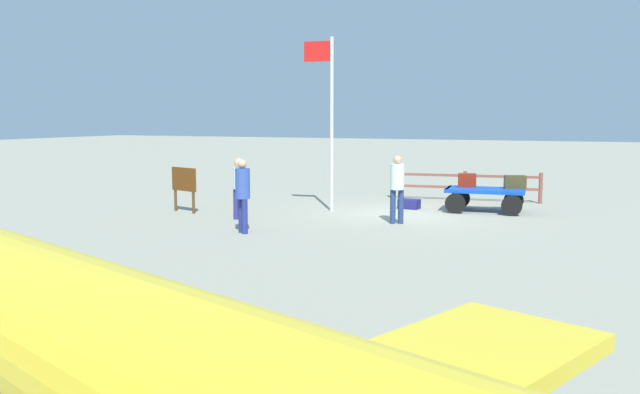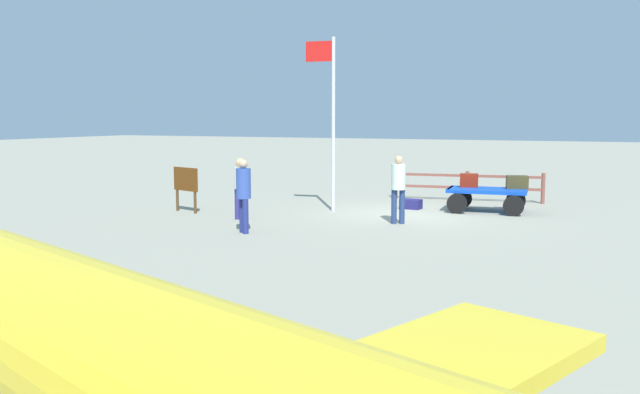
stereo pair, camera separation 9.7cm
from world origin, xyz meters
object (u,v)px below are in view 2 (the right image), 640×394
(luggage_cart, at_px, (486,195))
(worker_trailing, at_px, (244,191))
(suitcase_navy, at_px, (411,204))
(signboard, at_px, (186,183))
(suitcase_maroon, at_px, (469,180))
(worker_lead, at_px, (398,184))
(worker_supervisor, at_px, (241,184))
(suitcase_tan, at_px, (517,182))
(flagpole, at_px, (330,110))

(luggage_cart, distance_m, worker_trailing, 7.35)
(suitcase_navy, relative_size, worker_trailing, 0.36)
(luggage_cart, height_order, suitcase_navy, luggage_cart)
(signboard, bearing_deg, suitcase_maroon, -152.96)
(signboard, bearing_deg, worker_lead, -176.13)
(suitcase_maroon, distance_m, signboard, 8.09)
(luggage_cart, bearing_deg, worker_lead, 61.43)
(suitcase_navy, xyz_separation_m, worker_supervisor, (3.51, 3.77, 0.79))
(worker_lead, xyz_separation_m, worker_trailing, (2.86, 2.74, -0.02))
(worker_trailing, relative_size, signboard, 1.35)
(luggage_cart, relative_size, suitcase_navy, 3.63)
(luggage_cart, relative_size, worker_lead, 1.32)
(worker_trailing, distance_m, signboard, 3.98)
(suitcase_maroon, height_order, suitcase_tan, suitcase_maroon)
(worker_lead, height_order, worker_trailing, worker_lead)
(suitcase_navy, height_order, worker_lead, worker_lead)
(worker_trailing, distance_m, worker_supervisor, 2.08)
(worker_supervisor, bearing_deg, luggage_cart, -144.46)
(suitcase_navy, height_order, worker_supervisor, worker_supervisor)
(suitcase_tan, bearing_deg, luggage_cart, 24.92)
(suitcase_tan, xyz_separation_m, suitcase_navy, (2.90, 0.62, -0.70))
(suitcase_maroon, bearing_deg, suitcase_navy, 16.83)
(luggage_cart, height_order, signboard, signboard)
(suitcase_navy, height_order, signboard, signboard)
(suitcase_maroon, distance_m, flagpole, 4.49)
(luggage_cart, bearing_deg, signboard, 24.04)
(suitcase_navy, relative_size, flagpole, 0.13)
(worker_trailing, xyz_separation_m, flagpole, (-0.40, -4.19, 1.89))
(signboard, bearing_deg, suitcase_navy, -150.37)
(suitcase_tan, distance_m, signboard, 9.34)
(luggage_cart, xyz_separation_m, worker_supervisor, (5.63, 4.02, 0.44))
(suitcase_tan, bearing_deg, suitcase_maroon, 6.14)
(worker_trailing, relative_size, flagpole, 0.35)
(luggage_cart, distance_m, worker_lead, 3.50)
(worker_trailing, bearing_deg, worker_lead, -136.23)
(suitcase_navy, height_order, worker_trailing, worker_trailing)
(worker_trailing, bearing_deg, worker_supervisor, -57.69)
(suitcase_navy, relative_size, worker_lead, 0.36)
(luggage_cart, distance_m, flagpole, 5.02)
(suitcase_tan, bearing_deg, worker_trailing, 49.22)
(worker_supervisor, bearing_deg, suitcase_navy, -133.00)
(worker_lead, bearing_deg, suitcase_maroon, -108.86)
(luggage_cart, height_order, worker_trailing, worker_trailing)
(worker_supervisor, distance_m, signboard, 2.19)
(suitcase_tan, distance_m, worker_lead, 4.19)
(luggage_cart, relative_size, suitcase_tan, 3.43)
(suitcase_maroon, relative_size, suitcase_tan, 0.86)
(suitcase_navy, relative_size, worker_supervisor, 0.39)
(suitcase_maroon, bearing_deg, worker_trailing, 56.49)
(suitcase_tan, xyz_separation_m, signboard, (8.53, 3.82, -0.01))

